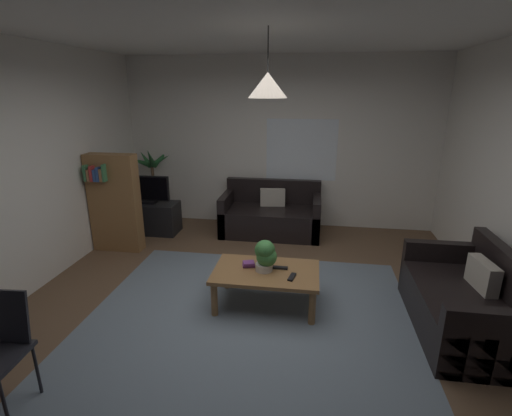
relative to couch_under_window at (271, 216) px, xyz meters
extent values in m
cube|color=brown|center=(0.06, -2.30, -0.29)|extent=(5.10, 5.55, 0.02)
cube|color=slate|center=(0.06, -2.50, -0.27)|extent=(3.32, 3.05, 0.01)
cube|color=silver|center=(0.06, 0.50, 1.11)|extent=(5.22, 0.06, 2.77)
cube|color=silver|center=(-2.52, -2.30, 1.11)|extent=(0.06, 5.55, 2.77)
cube|color=white|center=(0.06, -2.30, 2.51)|extent=(5.10, 5.55, 0.02)
cube|color=white|center=(0.43, 0.47, 1.02)|extent=(1.15, 0.01, 0.99)
cube|color=black|center=(0.00, -0.04, -0.07)|extent=(1.56, 0.83, 0.42)
cube|color=black|center=(0.00, 0.31, 0.34)|extent=(1.56, 0.12, 0.40)
cube|color=black|center=(-0.72, -0.04, 0.04)|extent=(0.12, 0.83, 0.64)
cube|color=black|center=(0.72, -0.04, 0.04)|extent=(0.12, 0.83, 0.64)
cube|color=#B7AD9E|center=(0.01, 0.13, 0.28)|extent=(0.41, 0.17, 0.28)
cube|color=black|center=(2.10, -2.31, -0.07)|extent=(0.83, 1.46, 0.42)
cube|color=black|center=(2.45, -2.31, 0.34)|extent=(0.12, 1.46, 0.40)
cube|color=black|center=(2.10, -1.64, 0.04)|extent=(0.83, 0.12, 0.64)
cube|color=black|center=(2.10, -2.99, 0.04)|extent=(0.83, 0.12, 0.64)
cube|color=#B7AD9E|center=(2.27, -2.22, 0.28)|extent=(0.16, 0.41, 0.28)
cube|color=olive|center=(0.19, -2.15, 0.11)|extent=(1.11, 0.69, 0.04)
cylinder|color=olive|center=(-0.30, -2.43, -0.09)|extent=(0.07, 0.07, 0.37)
cylinder|color=olive|center=(0.69, -2.43, -0.09)|extent=(0.07, 0.07, 0.37)
cylinder|color=olive|center=(-0.30, -1.86, -0.09)|extent=(0.07, 0.07, 0.37)
cylinder|color=olive|center=(0.69, -1.86, -0.09)|extent=(0.07, 0.07, 0.37)
cube|color=#72387F|center=(-0.01, -2.08, 0.14)|extent=(0.15, 0.12, 0.02)
cube|color=#72387F|center=(0.00, -2.09, 0.17)|extent=(0.14, 0.13, 0.03)
cube|color=black|center=(0.34, -2.08, 0.14)|extent=(0.16, 0.05, 0.02)
cube|color=black|center=(0.47, -2.27, 0.14)|extent=(0.08, 0.17, 0.02)
cylinder|color=beige|center=(0.17, -2.15, 0.17)|extent=(0.18, 0.18, 0.08)
sphere|color=#3D7F3D|center=(0.20, -2.14, 0.29)|extent=(0.22, 0.22, 0.22)
sphere|color=#3D7F3D|center=(0.18, -2.12, 0.35)|extent=(0.22, 0.22, 0.22)
sphere|color=#3D7F3D|center=(0.18, -2.17, 0.38)|extent=(0.18, 0.18, 0.18)
cube|color=black|center=(-1.94, -0.28, -0.03)|extent=(0.90, 0.44, 0.50)
cube|color=black|center=(-1.94, -0.30, 0.47)|extent=(0.70, 0.05, 0.40)
cube|color=black|center=(-1.94, -0.32, 0.47)|extent=(0.66, 0.00, 0.36)
cube|color=black|center=(-1.94, -0.30, 0.24)|extent=(0.24, 0.16, 0.04)
cylinder|color=#B77051|center=(-2.06, 0.21, -0.13)|extent=(0.32, 0.32, 0.30)
cylinder|color=brown|center=(-2.06, 0.21, 0.39)|extent=(0.05, 0.05, 0.73)
cone|color=#235B2D|center=(-1.91, 0.22, 0.83)|extent=(0.36, 0.13, 0.25)
cone|color=#235B2D|center=(-1.97, 0.42, 0.84)|extent=(0.23, 0.50, 0.32)
cone|color=#235B2D|center=(-2.22, 0.31, 0.83)|extent=(0.38, 0.32, 0.30)
cone|color=#235B2D|center=(-2.24, 0.09, 0.82)|extent=(0.42, 0.36, 0.29)
cone|color=#235B2D|center=(-1.99, 0.01, 0.90)|extent=(0.23, 0.47, 0.42)
cube|color=olive|center=(-2.12, -0.99, 0.42)|extent=(0.70, 0.22, 1.40)
cube|color=#387247|center=(-2.40, -1.11, 0.88)|extent=(0.04, 0.16, 0.22)
cube|color=#99663F|center=(-2.36, -1.11, 0.86)|extent=(0.04, 0.16, 0.16)
cube|color=#B22D2D|center=(-2.31, -1.11, 0.88)|extent=(0.04, 0.16, 0.21)
cube|color=#2D4C8C|center=(-2.26, -1.11, 0.86)|extent=(0.04, 0.16, 0.16)
cube|color=#2D4C8C|center=(-2.22, -1.11, 0.87)|extent=(0.04, 0.16, 0.19)
cube|color=#99663F|center=(-2.17, -1.11, 0.86)|extent=(0.04, 0.16, 0.17)
cube|color=#387247|center=(-2.13, -1.11, 0.89)|extent=(0.03, 0.16, 0.24)
cube|color=black|center=(-1.53, -3.66, 0.39)|extent=(0.36, 0.11, 0.40)
cylinder|color=black|center=(-1.34, -3.99, -0.05)|extent=(0.02, 0.02, 0.45)
cylinder|color=black|center=(-1.36, -3.66, -0.05)|extent=(0.02, 0.02, 0.45)
cylinder|color=black|center=(0.19, -2.15, 2.31)|extent=(0.01, 0.01, 0.38)
cone|color=beige|center=(0.19, -2.15, 2.00)|extent=(0.36, 0.36, 0.23)
camera|label=1|loc=(0.63, -5.71, 1.97)|focal=26.29mm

